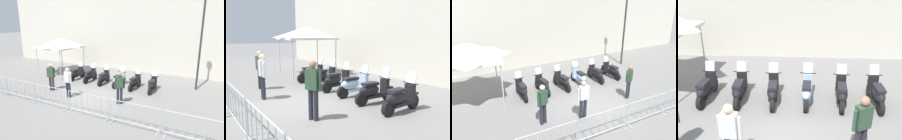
{
  "view_description": "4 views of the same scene",
  "coord_description": "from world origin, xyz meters",
  "views": [
    {
      "loc": [
        6.87,
        -8.48,
        4.34
      ],
      "look_at": [
        0.16,
        1.83,
        1.21
      ],
      "focal_mm": 31.83,
      "sensor_mm": 36.0,
      "label": 1
    },
    {
      "loc": [
        7.65,
        -2.54,
        2.43
      ],
      "look_at": [
        -0.53,
        2.11,
        0.97
      ],
      "focal_mm": 36.4,
      "sensor_mm": 36.0,
      "label": 2
    },
    {
      "loc": [
        -4.96,
        -8.09,
        5.25
      ],
      "look_at": [
        -0.75,
        2.05,
        1.14
      ],
      "focal_mm": 35.25,
      "sensor_mm": 36.0,
      "label": 3
    },
    {
      "loc": [
        0.97,
        -5.3,
        4.62
      ],
      "look_at": [
        -0.23,
        2.32,
        1.2
      ],
      "focal_mm": 41.5,
      "sensor_mm": 36.0,
      "label": 4
    }
  ],
  "objects": [
    {
      "name": "barrier_segment_4",
      "position": [
        3.61,
        -1.82,
        0.53
      ],
      "size": [
        2.18,
        0.64,
        1.07
      ],
      "color": "#B2B5B7",
      "rests_on": "ground"
    },
    {
      "name": "motorcycle_1",
      "position": [
        -1.93,
        2.11,
        0.45
      ],
      "size": [
        0.6,
        1.72,
        1.24
      ],
      "color": "black",
      "rests_on": "ground"
    },
    {
      "name": "barrier_segment_1",
      "position": [
        -3.18,
        -2.49,
        0.53
      ],
      "size": [
        2.18,
        0.64,
        1.07
      ],
      "color": "#B2B5B7",
      "rests_on": "ground"
    },
    {
      "name": "officer_by_barriers",
      "position": [
        -2.77,
        -0.61,
        0.98
      ],
      "size": [
        0.5,
        0.36,
        1.73
      ],
      "color": "#23232D",
      "rests_on": "ground"
    },
    {
      "name": "barrier_segment_3",
      "position": [
        1.34,
        -2.04,
        0.53
      ],
      "size": [
        2.18,
        0.64,
        1.07
      ],
      "color": "#B2B5B7",
      "rests_on": "ground"
    },
    {
      "name": "motorcycle_2",
      "position": [
        -0.79,
        2.19,
        0.45
      ],
      "size": [
        0.64,
        1.72,
        1.24
      ],
      "color": "black",
      "rests_on": "ground"
    },
    {
      "name": "motorcycle_5",
      "position": [
        2.63,
        2.54,
        0.45
      ],
      "size": [
        0.61,
        1.72,
        1.24
      ],
      "color": "black",
      "rests_on": "ground"
    },
    {
      "name": "canopy_tent",
      "position": [
        -5.38,
        2.66,
        2.52
      ],
      "size": [
        2.93,
        2.93,
        2.91
      ],
      "color": "silver",
      "rests_on": "ground"
    },
    {
      "name": "barrier_segment_5",
      "position": [
        5.87,
        -1.6,
        0.53
      ],
      "size": [
        2.18,
        0.64,
        1.07
      ],
      "color": "#B2B5B7",
      "rests_on": "ground"
    },
    {
      "name": "ground_plane",
      "position": [
        0.0,
        0.0,
        0.0
      ],
      "size": [
        120.0,
        120.0,
        0.0
      ],
      "primitive_type": "plane",
      "color": "slate"
    },
    {
      "name": "barrier_segment_2",
      "position": [
        -0.92,
        -2.27,
        0.53
      ],
      "size": [
        2.18,
        0.64,
        1.07
      ],
      "color": "#B2B5B7",
      "rests_on": "ground"
    },
    {
      "name": "motorcycle_4",
      "position": [
        1.49,
        2.42,
        0.45
      ],
      "size": [
        0.56,
        1.72,
        1.24
      ],
      "color": "black",
      "rests_on": "ground"
    },
    {
      "name": "street_lamp",
      "position": [
        4.82,
        4.49,
        3.5
      ],
      "size": [
        0.36,
        0.36,
        5.79
      ],
      "color": "#2D332D",
      "rests_on": "ground"
    },
    {
      "name": "motorcycle_0",
      "position": [
        -3.08,
        1.97,
        0.45
      ],
      "size": [
        0.56,
        1.73,
        1.24
      ],
      "color": "black",
      "rests_on": "ground"
    },
    {
      "name": "motorcycle_3",
      "position": [
        0.34,
        2.35,
        0.45
      ],
      "size": [
        0.56,
        1.72,
        1.24
      ],
      "color": "black",
      "rests_on": "ground"
    },
    {
      "name": "building_facade",
      "position": [
        -0.77,
        7.78,
        5.63
      ],
      "size": [
        28.1,
        5.13,
        11.25
      ],
      "primitive_type": "cube",
      "rotation": [
        0.0,
        0.0,
        0.1
      ],
      "color": "beige",
      "rests_on": "ground"
    },
    {
      "name": "officer_mid_plaza",
      "position": [
        -1.08,
        -0.86,
        0.98
      ],
      "size": [
        0.55,
        0.22,
        1.73
      ],
      "color": "#23232D",
      "rests_on": "ground"
    },
    {
      "name": "officer_near_row_end",
      "position": [
        1.87,
        -0.07,
        0.98
      ],
      "size": [
        0.48,
        0.38,
        1.73
      ],
      "color": "#23232D",
      "rests_on": "ground"
    }
  ]
}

